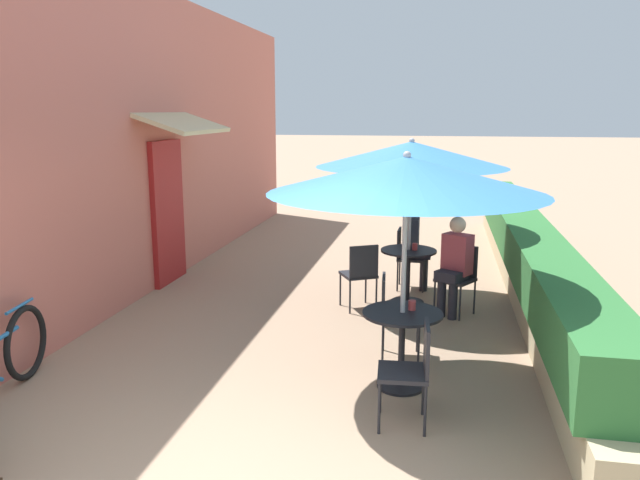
{
  "coord_description": "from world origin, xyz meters",
  "views": [
    {
      "loc": [
        1.54,
        -3.28,
        2.53
      ],
      "look_at": [
        0.15,
        3.9,
        1.0
      ],
      "focal_mm": 35.0,
      "sensor_mm": 36.0,
      "label": 1
    }
  ],
  "objects_px": {
    "cafe_chair_near_left": "(412,365)",
    "coffee_cup_near": "(412,305)",
    "cafe_chair_mid_left": "(361,271)",
    "cafe_chair_mid_right": "(459,274)",
    "cafe_chair_near_right": "(394,310)",
    "seated_patron_mid_right": "(455,262)",
    "patio_table_near": "(402,334)",
    "seated_patron_mid_back": "(415,242)",
    "patio_umbrella_near": "(406,175)",
    "patio_umbrella_mid": "(412,154)",
    "coffee_cup_mid": "(415,247)",
    "patio_table_mid": "(408,266)",
    "cafe_chair_mid_back": "(406,253)"
  },
  "relations": [
    {
      "from": "patio_table_mid",
      "to": "seated_patron_mid_back",
      "type": "distance_m",
      "value": 0.73
    },
    {
      "from": "cafe_chair_near_right",
      "to": "cafe_chair_mid_left",
      "type": "bearing_deg",
      "value": -164.54
    },
    {
      "from": "patio_table_mid",
      "to": "cafe_chair_mid_back",
      "type": "relative_size",
      "value": 0.84
    },
    {
      "from": "patio_table_near",
      "to": "cafe_chair_near_right",
      "type": "distance_m",
      "value": 0.71
    },
    {
      "from": "cafe_chair_mid_left",
      "to": "coffee_cup_mid",
      "type": "relative_size",
      "value": 9.67
    },
    {
      "from": "cafe_chair_near_left",
      "to": "cafe_chair_near_right",
      "type": "relative_size",
      "value": 1.0
    },
    {
      "from": "patio_umbrella_mid",
      "to": "cafe_chair_mid_left",
      "type": "bearing_deg",
      "value": -144.86
    },
    {
      "from": "cafe_chair_near_left",
      "to": "seated_patron_mid_back",
      "type": "bearing_deg",
      "value": -1.87
    },
    {
      "from": "patio_table_mid",
      "to": "cafe_chair_near_right",
      "type": "bearing_deg",
      "value": -91.36
    },
    {
      "from": "patio_table_near",
      "to": "cafe_chair_mid_right",
      "type": "xyz_separation_m",
      "value": [
        0.56,
        2.31,
        0.0
      ]
    },
    {
      "from": "patio_umbrella_near",
      "to": "patio_umbrella_mid",
      "type": "relative_size",
      "value": 1.0
    },
    {
      "from": "cafe_chair_near_left",
      "to": "cafe_chair_mid_right",
      "type": "height_order",
      "value": "same"
    },
    {
      "from": "patio_table_near",
      "to": "seated_patron_mid_right",
      "type": "distance_m",
      "value": 2.28
    },
    {
      "from": "patio_table_mid",
      "to": "coffee_cup_mid",
      "type": "height_order",
      "value": "coffee_cup_mid"
    },
    {
      "from": "coffee_cup_near",
      "to": "cafe_chair_mid_left",
      "type": "distance_m",
      "value": 2.26
    },
    {
      "from": "patio_umbrella_mid",
      "to": "patio_umbrella_near",
      "type": "bearing_deg",
      "value": -88.19
    },
    {
      "from": "patio_umbrella_near",
      "to": "seated_patron_mid_back",
      "type": "bearing_deg",
      "value": 90.59
    },
    {
      "from": "patio_table_mid",
      "to": "cafe_chair_mid_left",
      "type": "relative_size",
      "value": 0.84
    },
    {
      "from": "patio_table_mid",
      "to": "cafe_chair_near_left",
      "type": "bearing_deg",
      "value": -86.36
    },
    {
      "from": "seated_patron_mid_right",
      "to": "cafe_chair_mid_right",
      "type": "bearing_deg",
      "value": -90.0
    },
    {
      "from": "patio_umbrella_mid",
      "to": "coffee_cup_mid",
      "type": "xyz_separation_m",
      "value": [
        0.08,
        -0.0,
        -1.2
      ]
    },
    {
      "from": "patio_table_mid",
      "to": "seated_patron_mid_right",
      "type": "relative_size",
      "value": 0.59
    },
    {
      "from": "cafe_chair_mid_left",
      "to": "seated_patron_mid_right",
      "type": "xyz_separation_m",
      "value": [
        1.17,
        0.01,
        0.17
      ]
    },
    {
      "from": "patio_umbrella_near",
      "to": "cafe_chair_mid_left",
      "type": "distance_m",
      "value": 2.72
    },
    {
      "from": "patio_table_near",
      "to": "seated_patron_mid_right",
      "type": "height_order",
      "value": "seated_patron_mid_right"
    },
    {
      "from": "patio_table_mid",
      "to": "patio_umbrella_near",
      "type": "bearing_deg",
      "value": -88.19
    },
    {
      "from": "cafe_chair_mid_right",
      "to": "coffee_cup_mid",
      "type": "xyz_separation_m",
      "value": [
        -0.57,
        0.3,
        0.26
      ]
    },
    {
      "from": "coffee_cup_near",
      "to": "patio_table_mid",
      "type": "relative_size",
      "value": 0.12
    },
    {
      "from": "cafe_chair_near_right",
      "to": "cafe_chair_mid_right",
      "type": "bearing_deg",
      "value": 152.64
    },
    {
      "from": "coffee_cup_near",
      "to": "coffee_cup_mid",
      "type": "distance_m",
      "value": 2.53
    },
    {
      "from": "cafe_chair_near_left",
      "to": "cafe_chair_mid_left",
      "type": "relative_size",
      "value": 1.0
    },
    {
      "from": "seated_patron_mid_right",
      "to": "seated_patron_mid_back",
      "type": "distance_m",
      "value": 1.23
    },
    {
      "from": "seated_patron_mid_right",
      "to": "patio_umbrella_mid",
      "type": "bearing_deg",
      "value": -2.87
    },
    {
      "from": "cafe_chair_near_right",
      "to": "cafe_chair_mid_left",
      "type": "xyz_separation_m",
      "value": [
        -0.54,
        1.5,
        0.0
      ]
    },
    {
      "from": "cafe_chair_near_left",
      "to": "cafe_chair_near_right",
      "type": "height_order",
      "value": "same"
    },
    {
      "from": "cafe_chair_mid_right",
      "to": "coffee_cup_mid",
      "type": "distance_m",
      "value": 0.69
    },
    {
      "from": "patio_table_near",
      "to": "patio_umbrella_near",
      "type": "bearing_deg",
      "value": 116.57
    },
    {
      "from": "patio_umbrella_near",
      "to": "coffee_cup_near",
      "type": "height_order",
      "value": "patio_umbrella_near"
    },
    {
      "from": "patio_umbrella_mid",
      "to": "coffee_cup_mid",
      "type": "distance_m",
      "value": 1.2
    },
    {
      "from": "cafe_chair_mid_right",
      "to": "patio_table_near",
      "type": "bearing_deg",
      "value": 107.36
    },
    {
      "from": "patio_umbrella_mid",
      "to": "seated_patron_mid_right",
      "type": "distance_m",
      "value": 1.47
    },
    {
      "from": "patio_umbrella_near",
      "to": "patio_umbrella_mid",
      "type": "bearing_deg",
      "value": 91.81
    },
    {
      "from": "cafe_chair_near_left",
      "to": "coffee_cup_near",
      "type": "xyz_separation_m",
      "value": [
        -0.05,
        0.78,
        0.26
      ]
    },
    {
      "from": "patio_table_near",
      "to": "seated_patron_mid_back",
      "type": "xyz_separation_m",
      "value": [
        -0.03,
        3.31,
        0.17
      ]
    },
    {
      "from": "patio_table_near",
      "to": "patio_table_mid",
      "type": "bearing_deg",
      "value": 91.81
    },
    {
      "from": "cafe_chair_near_left",
      "to": "patio_table_mid",
      "type": "distance_m",
      "value": 3.31
    },
    {
      "from": "patio_umbrella_mid",
      "to": "cafe_chair_near_right",
      "type": "bearing_deg",
      "value": -91.36
    },
    {
      "from": "cafe_chair_mid_left",
      "to": "cafe_chair_mid_right",
      "type": "relative_size",
      "value": 1.0
    },
    {
      "from": "coffee_cup_near",
      "to": "cafe_chair_mid_right",
      "type": "bearing_deg",
      "value": 77.78
    },
    {
      "from": "cafe_chair_near_right",
      "to": "coffee_cup_mid",
      "type": "xyz_separation_m",
      "value": [
        0.12,
        1.91,
        0.26
      ]
    }
  ]
}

